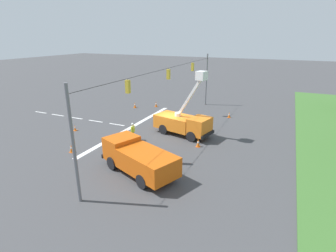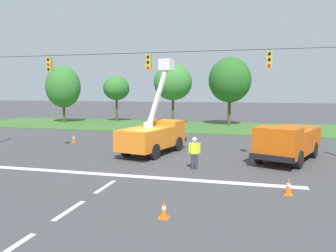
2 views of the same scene
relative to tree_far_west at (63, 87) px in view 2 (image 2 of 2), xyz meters
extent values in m
plane|color=#424244|center=(17.83, -19.01, -4.76)|extent=(200.00, 200.00, 0.00)
cube|color=#3D6B2D|center=(17.83, -1.01, -4.71)|extent=(56.00, 12.00, 0.10)
cube|color=silver|center=(17.83, -23.45, -4.76)|extent=(17.60, 0.50, 0.01)
cube|color=silver|center=(17.83, -25.45, -4.76)|extent=(0.20, 2.00, 0.01)
cube|color=silver|center=(17.83, -28.45, -4.76)|extent=(0.20, 2.00, 0.01)
cube|color=silver|center=(17.83, -31.45, -4.76)|extent=(0.20, 2.00, 0.01)
cylinder|color=black|center=(17.83, -19.01, 1.84)|extent=(26.00, 0.03, 0.03)
cylinder|color=black|center=(10.90, -19.01, 1.79)|extent=(0.02, 0.02, 0.10)
cube|color=gold|center=(10.90, -19.01, 1.26)|extent=(0.32, 0.28, 0.96)
cylinder|color=black|center=(10.90, -19.17, 1.58)|extent=(0.16, 0.05, 0.16)
cylinder|color=red|center=(10.90, -19.17, 1.26)|extent=(0.16, 0.05, 0.16)
cylinder|color=black|center=(10.90, -19.17, 0.94)|extent=(0.16, 0.05, 0.16)
cylinder|color=black|center=(17.86, -19.01, 1.79)|extent=(0.02, 0.02, 0.10)
cube|color=gold|center=(17.86, -19.01, 1.26)|extent=(0.32, 0.28, 0.96)
cylinder|color=black|center=(17.86, -19.17, 1.58)|extent=(0.16, 0.05, 0.16)
cylinder|color=black|center=(17.86, -19.17, 1.26)|extent=(0.16, 0.05, 0.16)
cylinder|color=red|center=(17.86, -19.17, 0.94)|extent=(0.16, 0.05, 0.16)
cylinder|color=black|center=(24.99, -19.01, 1.79)|extent=(0.02, 0.02, 0.10)
cube|color=gold|center=(24.99, -19.01, 1.26)|extent=(0.32, 0.28, 0.96)
cylinder|color=black|center=(24.99, -19.17, 1.58)|extent=(0.16, 0.05, 0.16)
cylinder|color=black|center=(24.99, -19.17, 1.26)|extent=(0.16, 0.05, 0.16)
cylinder|color=red|center=(24.99, -19.17, 0.94)|extent=(0.16, 0.05, 0.16)
cylinder|color=brown|center=(0.00, 0.00, -3.34)|extent=(0.30, 0.30, 2.83)
ellipsoid|color=#33752D|center=(0.00, 0.00, 0.01)|extent=(4.55, 4.30, 5.46)
cylinder|color=brown|center=(6.27, 2.95, -3.20)|extent=(0.32, 0.32, 3.11)
ellipsoid|color=#33752D|center=(6.27, 2.95, -0.16)|extent=(3.51, 3.75, 3.28)
cylinder|color=brown|center=(14.58, 1.15, -3.13)|extent=(0.32, 0.32, 3.26)
ellipsoid|color=#387F33|center=(14.58, 1.15, 0.53)|extent=(4.78, 4.30, 4.44)
cylinder|color=brown|center=(21.49, 1.79, -3.07)|extent=(0.40, 0.40, 3.37)
ellipsoid|color=#286623|center=(21.49, 1.79, 0.78)|extent=(5.10, 5.31, 5.42)
cube|color=orange|center=(17.45, -18.41, -3.59)|extent=(3.16, 4.45, 1.34)
cube|color=orange|center=(18.11, -15.61, -3.45)|extent=(2.55, 2.18, 1.62)
cube|color=#1E2838|center=(18.25, -15.02, -3.17)|extent=(1.93, 0.54, 0.73)
cube|color=black|center=(18.32, -14.69, -4.11)|extent=(2.28, 0.68, 0.30)
cylinder|color=black|center=(17.03, -15.60, -4.26)|extent=(0.50, 1.04, 1.00)
cylinder|color=black|center=(19.09, -16.08, -4.26)|extent=(0.50, 1.04, 1.00)
cylinder|color=black|center=(16.26, -18.87, -4.26)|extent=(0.50, 1.04, 1.00)
cylinder|color=black|center=(18.32, -19.36, -4.26)|extent=(0.50, 1.04, 1.00)
cylinder|color=silver|center=(17.52, -18.13, -2.74)|extent=(0.60, 0.60, 0.36)
cube|color=white|center=(17.81, -16.88, -0.90)|extent=(0.87, 2.77, 4.16)
cube|color=white|center=(18.11, -15.62, 1.36)|extent=(1.06, 0.98, 0.80)
cube|color=#D6560F|center=(26.72, -16.58, -3.56)|extent=(3.88, 4.92, 1.41)
cube|color=#D6560F|center=(25.57, -19.44, -3.39)|extent=(2.87, 2.59, 1.74)
cube|color=#1E2838|center=(25.33, -20.05, -3.09)|extent=(1.97, 0.87, 0.78)
cube|color=black|center=(25.20, -20.38, -4.11)|extent=(2.34, 1.06, 0.30)
cylinder|color=black|center=(26.71, -19.63, -4.26)|extent=(0.63, 1.03, 1.00)
cylinder|color=black|center=(24.62, -18.80, -4.26)|extent=(0.63, 1.03, 1.00)
cylinder|color=black|center=(28.05, -16.28, -4.26)|extent=(0.63, 1.03, 1.00)
cylinder|color=black|center=(25.95, -15.45, -4.26)|extent=(0.63, 1.03, 1.00)
cylinder|color=#383842|center=(21.04, -21.24, -4.34)|extent=(0.18, 0.18, 0.85)
cylinder|color=#383842|center=(21.24, -21.21, -4.34)|extent=(0.18, 0.18, 0.85)
cube|color=#D8EA26|center=(21.14, -21.22, -3.61)|extent=(0.43, 0.30, 0.60)
cube|color=silver|center=(21.14, -21.22, -3.61)|extent=(0.43, 0.15, 0.62)
cylinder|color=#D8EA26|center=(20.88, -21.27, -3.58)|extent=(0.11, 0.11, 0.55)
cylinder|color=#D8EA26|center=(21.41, -21.18, -3.58)|extent=(0.11, 0.11, 0.55)
sphere|color=tan|center=(21.14, -21.22, -3.18)|extent=(0.22, 0.22, 0.22)
sphere|color=white|center=(21.14, -21.22, -3.12)|extent=(0.26, 0.26, 0.26)
cube|color=orange|center=(21.31, -28.31, -4.75)|extent=(0.36, 0.36, 0.03)
cone|color=orange|center=(21.31, -28.31, -4.43)|extent=(0.24, 0.24, 0.60)
cylinder|color=white|center=(21.31, -28.31, -4.40)|extent=(0.15, 0.15, 0.11)
cube|color=orange|center=(20.01, -15.09, -4.75)|extent=(0.36, 0.36, 0.03)
cone|color=orange|center=(20.01, -15.09, -4.35)|extent=(0.30, 0.30, 0.76)
cylinder|color=white|center=(20.01, -15.09, -4.31)|extent=(0.19, 0.19, 0.14)
cube|color=orange|center=(9.84, -14.46, -4.75)|extent=(0.36, 0.36, 0.03)
cone|color=orange|center=(9.84, -14.46, -4.40)|extent=(0.26, 0.26, 0.66)
cylinder|color=white|center=(9.84, -14.46, -4.37)|extent=(0.16, 0.16, 0.12)
cube|color=orange|center=(25.65, -24.64, -4.75)|extent=(0.36, 0.36, 0.03)
cone|color=orange|center=(25.65, -24.64, -4.38)|extent=(0.28, 0.28, 0.70)
cylinder|color=white|center=(25.65, -24.64, -4.35)|extent=(0.17, 0.17, 0.13)
camera|label=1|loc=(40.97, -8.51, 4.75)|focal=28.00mm
camera|label=2|loc=(24.07, -38.59, -0.47)|focal=35.00mm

